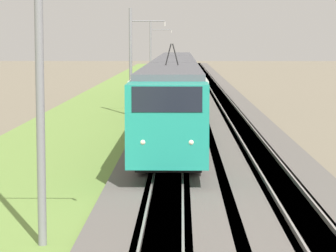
{
  "coord_description": "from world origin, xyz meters",
  "views": [
    {
      "loc": [
        -11.9,
        -0.49,
        5.37
      ],
      "look_at": [
        16.64,
        0.0,
        2.3
      ],
      "focal_mm": 85.0,
      "sensor_mm": 36.0,
      "label": 1
    }
  ],
  "objects_px": {
    "passenger_train": "(175,82)",
    "catenary_mast_far": "(151,54)",
    "catenary_mast_mid": "(132,61)",
    "catenary_mast_near": "(43,96)"
  },
  "relations": [
    {
      "from": "passenger_train",
      "to": "catenary_mast_near",
      "type": "xyz_separation_m",
      "value": [
        -36.09,
        3.03,
        1.53
      ]
    },
    {
      "from": "catenary_mast_mid",
      "to": "catenary_mast_far",
      "type": "relative_size",
      "value": 1.01
    },
    {
      "from": "passenger_train",
      "to": "catenary_mast_mid",
      "type": "relative_size",
      "value": 7.67
    },
    {
      "from": "catenary_mast_near",
      "to": "catenary_mast_mid",
      "type": "xyz_separation_m",
      "value": [
        35.84,
        -0.0,
        -0.03
      ]
    },
    {
      "from": "catenary_mast_far",
      "to": "catenary_mast_near",
      "type": "bearing_deg",
      "value": 180.0
    },
    {
      "from": "passenger_train",
      "to": "catenary_mast_far",
      "type": "relative_size",
      "value": 7.78
    },
    {
      "from": "catenary_mast_near",
      "to": "catenary_mast_mid",
      "type": "relative_size",
      "value": 1.01
    },
    {
      "from": "passenger_train",
      "to": "catenary_mast_far",
      "type": "xyz_separation_m",
      "value": [
        35.58,
        3.03,
        1.44
      ]
    },
    {
      "from": "catenary_mast_near",
      "to": "passenger_train",
      "type": "bearing_deg",
      "value": -4.79
    },
    {
      "from": "catenary_mast_near",
      "to": "catenary_mast_far",
      "type": "height_order",
      "value": "catenary_mast_near"
    }
  ]
}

